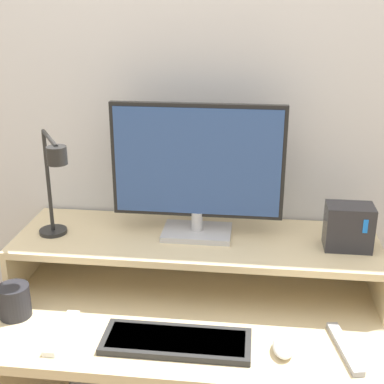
{
  "coord_description": "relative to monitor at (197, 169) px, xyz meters",
  "views": [
    {
      "loc": [
        0.17,
        -1.05,
        1.64
      ],
      "look_at": [
        -0.0,
        0.36,
        1.11
      ],
      "focal_mm": 50.0,
      "sensor_mm": 36.0,
      "label": 1
    }
  ],
  "objects": [
    {
      "name": "desk",
      "position": [
        0.0,
        -0.17,
        -0.61
      ],
      "size": [
        1.15,
        0.66,
        0.75
      ],
      "color": "beige",
      "rests_on": "ground_plane"
    },
    {
      "name": "monitor",
      "position": [
        0.0,
        0.0,
        0.0
      ],
      "size": [
        0.53,
        0.15,
        0.42
      ],
      "color": "#BCBCC1",
      "rests_on": "monitor_shelf"
    },
    {
      "name": "remote_control",
      "position": [
        -0.34,
        -0.35,
        -0.38
      ],
      "size": [
        0.04,
        0.2,
        0.02
      ],
      "color": "white",
      "rests_on": "desk"
    },
    {
      "name": "remote_secondary",
      "position": [
        0.43,
        -0.33,
        -0.38
      ],
      "size": [
        0.07,
        0.22,
        0.02
      ],
      "color": "#99999E",
      "rests_on": "desk"
    },
    {
      "name": "desk_lamp",
      "position": [
        -0.41,
        -0.13,
        -0.02
      ],
      "size": [
        0.17,
        0.24,
        0.34
      ],
      "color": "black",
      "rests_on": "monitor_shelf"
    },
    {
      "name": "mug",
      "position": [
        -0.5,
        -0.27,
        -0.34
      ],
      "size": [
        0.09,
        0.09,
        0.1
      ],
      "color": "#232328",
      "rests_on": "desk"
    },
    {
      "name": "wall_back",
      "position": [
        0.0,
        0.2,
        0.12
      ],
      "size": [
        6.0,
        0.05,
        2.5
      ],
      "color": "silver",
      "rests_on": "ground_plane"
    },
    {
      "name": "keyboard",
      "position": [
        -0.02,
        -0.35,
        -0.37
      ],
      "size": [
        0.4,
        0.15,
        0.02
      ],
      "color": "#282828",
      "rests_on": "desk"
    },
    {
      "name": "router_dock",
      "position": [
        0.46,
        -0.04,
        -0.15
      ],
      "size": [
        0.14,
        0.09,
        0.14
      ],
      "color": "#28282D",
      "rests_on": "monitor_shelf"
    },
    {
      "name": "mouse",
      "position": [
        0.27,
        -0.35,
        -0.37
      ],
      "size": [
        0.06,
        0.1,
        0.03
      ],
      "color": "white",
      "rests_on": "desk"
    },
    {
      "name": "monitor_shelf",
      "position": [
        0.0,
        -0.02,
        -0.25
      ],
      "size": [
        1.15,
        0.36,
        0.16
      ],
      "color": "beige",
      "rests_on": "desk"
    }
  ]
}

